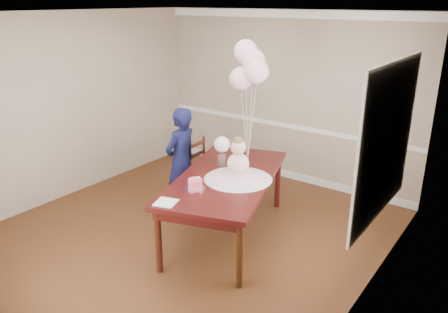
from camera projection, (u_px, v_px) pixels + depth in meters
floor at (183, 235)px, 5.57m from camera, size 4.50×5.00×0.00m
ceiling at (175, 13)px, 4.65m from camera, size 4.50×5.00×0.02m
wall_back at (283, 97)px, 7.01m from camera, size 4.50×0.02×2.70m
wall_left at (64, 108)px, 6.36m from camera, size 0.02×5.00×2.70m
wall_right at (370, 178)px, 3.86m from camera, size 0.02×5.00×2.70m
chair_rail_trim at (281, 125)px, 7.15m from camera, size 4.50×0.02×0.07m
crown_molding at (287, 14)px, 6.56m from camera, size 4.50×0.02×0.12m
baseboard_trim at (279, 172)px, 7.44m from camera, size 4.50×0.02×0.12m
window_frame at (387, 142)px, 4.18m from camera, size 0.02×1.66×1.56m
window_blinds at (385, 141)px, 4.19m from camera, size 0.01×1.50×1.40m
dining_table_top at (226, 178)px, 5.33m from camera, size 1.71×2.39×0.05m
table_apron at (226, 184)px, 5.36m from camera, size 1.57×2.26×0.11m
table_leg_fl at (158, 241)px, 4.71m from camera, size 0.10×0.10×0.76m
table_leg_fr at (239, 255)px, 4.44m from camera, size 0.10×0.10×0.76m
table_leg_bl at (217, 175)px, 6.49m from camera, size 0.10×0.10×0.76m
table_leg_br at (278, 182)px, 6.23m from camera, size 0.10×0.10×0.76m
baby_skirt at (238, 175)px, 5.21m from camera, size 1.04×1.04×0.11m
baby_torso at (238, 164)px, 5.16m from camera, size 0.26×0.26×0.26m
baby_head at (238, 147)px, 5.09m from camera, size 0.18×0.18×0.18m
baby_hair at (238, 142)px, 5.07m from camera, size 0.13×0.13×0.13m
cake_platter at (195, 189)px, 4.94m from camera, size 0.30×0.30×0.01m
birthday_cake at (195, 184)px, 4.92m from camera, size 0.20×0.20×0.11m
cake_flower_a at (195, 178)px, 4.90m from camera, size 0.03×0.03×0.03m
cake_flower_b at (198, 178)px, 4.91m from camera, size 0.03×0.03×0.03m
rose_vase_near at (222, 159)px, 5.63m from camera, size 0.14×0.14×0.17m
roses_near at (222, 144)px, 5.56m from camera, size 0.21×0.21×0.21m
napkin at (166, 202)px, 4.60m from camera, size 0.27×0.27×0.01m
balloon_weight at (248, 160)px, 5.82m from camera, size 0.05×0.05×0.02m
balloon_a at (241, 79)px, 5.48m from camera, size 0.30×0.30×0.30m
balloon_b at (257, 72)px, 5.34m from camera, size 0.30×0.30×0.30m
balloon_c at (253, 61)px, 5.47m from camera, size 0.30×0.30×0.30m
balloon_d at (246, 52)px, 5.48m from camera, size 0.30×0.30×0.30m
balloon_ribbon_a at (244, 126)px, 5.68m from camera, size 0.10×0.04×0.90m
balloon_ribbon_b at (252, 124)px, 5.60m from camera, size 0.12×0.02×1.01m
balloon_ribbon_c at (250, 118)px, 5.67m from camera, size 0.02×0.10×1.12m
balloon_ribbon_d at (247, 113)px, 5.68m from camera, size 0.12×0.08×1.23m
dining_chair_seat at (208, 177)px, 6.29m from camera, size 0.43×0.43×0.05m
chair_leg_fl at (192, 192)px, 6.32m from camera, size 0.04×0.04×0.40m
chair_leg_fr at (211, 198)px, 6.15m from camera, size 0.04×0.04×0.40m
chair_leg_bl at (205, 184)px, 6.59m from camera, size 0.04×0.04×0.40m
chair_leg_br at (224, 190)px, 6.41m from camera, size 0.04×0.04×0.40m
chair_back_post_l at (190, 160)px, 6.17m from camera, size 0.04×0.04×0.53m
chair_back_post_r at (204, 153)px, 6.43m from camera, size 0.04×0.04×0.53m
chair_slat_low at (197, 164)px, 6.34m from camera, size 0.04×0.38×0.05m
chair_slat_mid at (197, 154)px, 6.29m from camera, size 0.04×0.38×0.05m
chair_slat_top at (197, 144)px, 6.23m from camera, size 0.04×0.38×0.05m
woman at (181, 162)px, 5.95m from camera, size 0.37×0.55×1.50m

